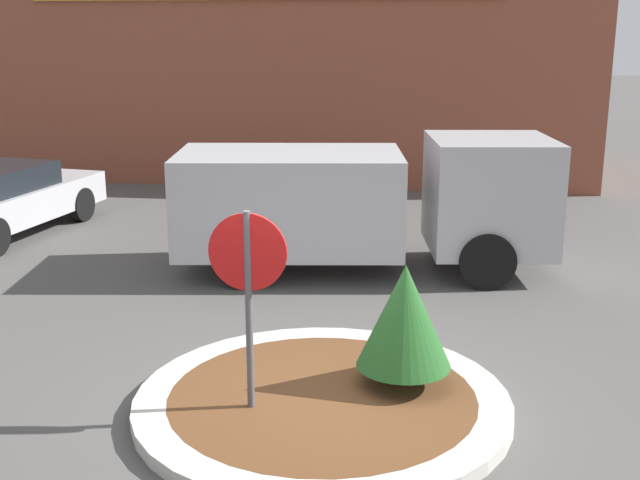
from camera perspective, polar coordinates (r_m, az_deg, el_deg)
The scene contains 6 objects.
ground_plane at distance 8.27m, azimuth 0.16°, elevation -11.91°, with size 120.00×120.00×0.00m, color #514F4C.
traffic_island at distance 8.23m, azimuth 0.16°, elevation -11.45°, with size 3.78×3.78×0.15m.
stop_sign at distance 7.53m, azimuth -5.13°, elevation -2.71°, with size 0.75×0.07×2.10m.
island_shrub at distance 8.21m, azimuth 6.04°, elevation -5.39°, with size 0.98×0.98×1.29m.
utility_truck at distance 12.47m, azimuth 3.09°, elevation 2.91°, with size 5.94×2.74×2.10m.
storefront_building at distance 21.96m, azimuth -2.47°, elevation 12.46°, with size 15.61×6.07×5.58m.
Camera 1 is at (0.98, -7.31, 3.73)m, focal length 45.00 mm.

